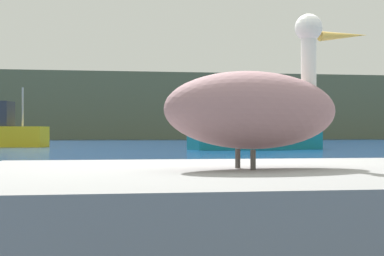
% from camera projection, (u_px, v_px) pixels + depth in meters
% --- Properties ---
extents(hillside_backdrop, '(140.00, 14.79, 8.95)m').
position_uv_depth(hillside_backdrop, '(105.00, 108.00, 84.54)').
color(hillside_backdrop, '#5B664C').
rests_on(hillside_backdrop, ground).
extents(pier_dock, '(3.13, 2.51, 0.75)m').
position_uv_depth(pier_dock, '(254.00, 235.00, 3.36)').
color(pier_dock, gray).
rests_on(pier_dock, ground).
extents(pelican, '(1.39, 0.77, 0.91)m').
position_uv_depth(pelican, '(256.00, 108.00, 3.38)').
color(pelican, gray).
rests_on(pelican, pier_dock).
extents(fishing_boat_teal, '(7.71, 3.38, 3.81)m').
position_uv_depth(fishing_boat_teal, '(254.00, 134.00, 33.69)').
color(fishing_boat_teal, teal).
rests_on(fishing_boat_teal, ground).
extents(fishing_boat_green, '(5.40, 2.09, 4.60)m').
position_uv_depth(fishing_boat_green, '(266.00, 131.00, 46.21)').
color(fishing_boat_green, '#1E8C4C').
rests_on(fishing_boat_green, ground).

